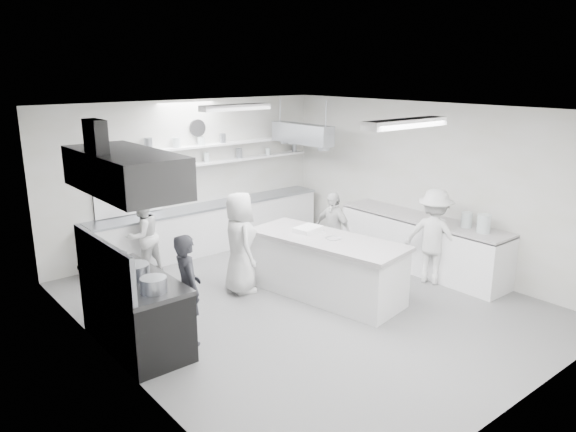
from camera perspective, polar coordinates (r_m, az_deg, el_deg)
floor at (r=8.70m, az=1.73°, el=-9.13°), size 6.00×7.00×0.02m
ceiling at (r=7.95m, az=1.90°, el=11.13°), size 6.00×7.00×0.02m
wall_back at (r=11.00m, az=-10.30°, el=4.08°), size 6.00×0.04×3.00m
wall_front at (r=6.14m, az=23.97°, el=-5.88°), size 6.00×0.04×3.00m
wall_left at (r=6.69m, az=-17.97°, el=-3.60°), size 0.04×7.00×3.00m
wall_right at (r=10.37m, az=14.41°, el=3.18°), size 0.04×7.00×3.00m
stove at (r=7.55m, az=-15.62°, el=-9.81°), size 0.80×1.80×0.90m
exhaust_hood at (r=6.99m, az=-16.72°, el=4.49°), size 0.85×2.00×0.50m
back_counter at (r=11.14m, az=-7.95°, el=-1.19°), size 5.00×0.60×0.92m
shelf_lower at (r=11.20m, az=-6.90°, el=5.71°), size 4.20×0.26×0.04m
shelf_upper at (r=11.15m, az=-6.96°, el=7.48°), size 4.20×0.26×0.04m
pass_through_window at (r=10.44m, az=-16.46°, el=2.83°), size 1.30×0.04×1.00m
wall_clock at (r=10.93m, az=-9.51°, el=9.08°), size 0.32×0.05×0.32m
right_counter at (r=10.24m, az=13.77°, el=-2.90°), size 0.74×3.30×0.94m
pot_rack at (r=11.12m, az=1.46°, el=8.61°), size 0.30×1.60×0.40m
light_fixture_front at (r=6.71m, az=12.22°, el=9.47°), size 1.30×0.25×0.10m
light_fixture_rear at (r=9.38m, az=-5.52°, el=11.26°), size 1.30×0.25×0.10m
prep_island at (r=8.82m, az=3.97°, el=-5.47°), size 1.37×2.65×0.93m
stove_pot at (r=7.29m, az=-15.78°, el=-5.80°), size 0.39×0.39×0.24m
cook_stove at (r=7.36m, az=-10.45°, el=-7.55°), size 0.46×0.61×1.51m
cook_back at (r=9.96m, az=-14.94°, el=-2.01°), size 0.82×0.71×1.43m
cook_island_left at (r=8.88m, az=-5.06°, el=-2.80°), size 0.74×0.93×1.67m
cook_island_right at (r=9.99m, az=4.69°, el=-1.50°), size 0.41×0.86×1.42m
cook_right at (r=9.56m, az=15.03°, el=-2.09°), size 0.93×1.20×1.64m
bowl_island_a at (r=8.64m, az=4.78°, el=-2.48°), size 0.25×0.25×0.06m
bowl_island_b at (r=8.88m, az=3.36°, el=-1.95°), size 0.24×0.24×0.06m
bowl_right at (r=9.96m, az=15.49°, el=-0.55°), size 0.25×0.25×0.05m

